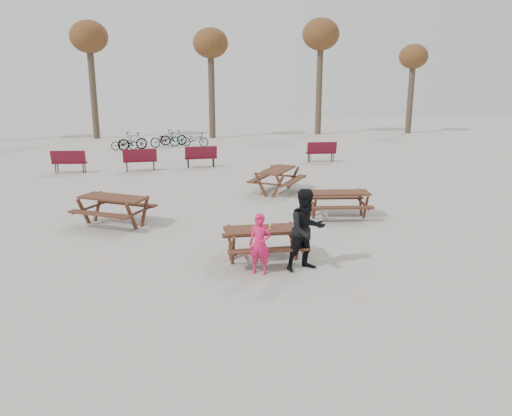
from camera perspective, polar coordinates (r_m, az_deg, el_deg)
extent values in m
plane|color=gray|center=(11.76, 0.84, -5.95)|extent=(80.00, 80.00, 0.00)
cube|color=#3C1F16|center=(11.51, 0.86, -2.45)|extent=(1.80, 0.70, 0.05)
cube|color=#3C1F16|center=(11.05, 1.43, -4.84)|extent=(1.80, 0.25, 0.05)
cube|color=#3C1F16|center=(12.17, 0.33, -2.98)|extent=(1.80, 0.25, 0.05)
cylinder|color=#3C1F16|center=(11.24, -2.63, -4.96)|extent=(0.08, 0.08, 0.73)
cylinder|color=#3C1F16|center=(11.81, -3.01, -4.00)|extent=(0.08, 0.08, 0.73)
cylinder|color=#3C1F16|center=(11.51, 4.81, -4.52)|extent=(0.08, 0.08, 0.73)
cylinder|color=#3C1F16|center=(12.06, 4.09, -3.60)|extent=(0.08, 0.08, 0.73)
cube|color=white|center=(11.36, 0.51, -2.46)|extent=(0.18, 0.11, 0.03)
ellipsoid|color=tan|center=(11.35, 0.51, -2.26)|extent=(0.14, 0.06, 0.05)
cylinder|color=silver|center=(11.42, 1.65, -2.07)|extent=(0.06, 0.06, 0.15)
cylinder|color=orange|center=(11.43, 1.65, -2.16)|extent=(0.07, 0.07, 0.05)
cylinder|color=white|center=(11.40, 1.65, -1.66)|extent=(0.03, 0.03, 0.02)
imported|color=#D51A54|center=(10.76, 0.45, -4.14)|extent=(0.57, 0.48, 1.34)
imported|color=black|center=(10.96, 5.79, -2.51)|extent=(1.04, 0.90, 1.83)
imported|color=black|center=(30.39, -14.82, 7.17)|extent=(1.55, 0.58, 0.81)
imported|color=black|center=(30.29, -13.94, 7.44)|extent=(1.81, 1.09, 1.05)
imported|color=black|center=(31.18, -10.36, 7.73)|extent=(1.91, 1.08, 0.95)
imported|color=black|center=(31.90, -9.41, 7.96)|extent=(1.66, 0.50, 0.99)
imported|color=black|center=(31.14, -7.00, 7.81)|extent=(1.81, 1.15, 0.90)
cylinder|color=#382B21|center=(36.65, -18.10, 12.47)|extent=(0.44, 0.44, 6.30)
ellipsoid|color=brown|center=(36.73, -18.57, 18.08)|extent=(2.52, 2.52, 2.14)
cylinder|color=#382B21|center=(35.46, -5.08, 12.78)|extent=(0.44, 0.44, 5.95)
ellipsoid|color=brown|center=(35.51, -5.21, 18.28)|extent=(2.38, 2.38, 2.02)
cylinder|color=#382B21|center=(37.96, 7.22, 13.38)|extent=(0.44, 0.44, 6.65)
ellipsoid|color=brown|center=(38.07, 7.42, 19.11)|extent=(2.66, 2.66, 2.26)
cylinder|color=#382B21|center=(40.13, 17.22, 11.92)|extent=(0.44, 0.44, 5.25)
ellipsoid|color=brown|center=(40.13, 17.56, 16.19)|extent=(2.10, 2.10, 1.79)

